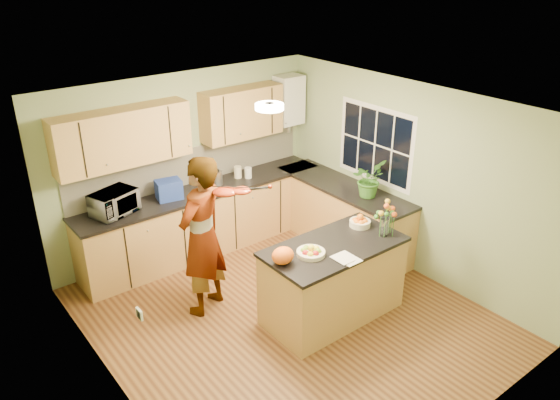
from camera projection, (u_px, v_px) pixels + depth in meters
floor at (286, 317)px, 6.42m from camera, size 4.50×4.50×0.00m
ceiling at (288, 109)px, 5.36m from camera, size 4.00×4.50×0.02m
wall_back at (185, 163)px, 7.50m from camera, size 4.00×0.02×2.50m
wall_front at (466, 325)px, 4.28m from camera, size 4.00×0.02×2.50m
wall_left at (109, 286)px, 4.77m from camera, size 0.02×4.50×2.50m
wall_right at (408, 178)px, 7.01m from camera, size 0.02×4.50×2.50m
back_counter at (206, 219)px, 7.67m from camera, size 3.64×0.62×0.94m
right_counter at (342, 216)px, 7.77m from camera, size 0.62×2.24×0.94m
splashback at (192, 165)px, 7.57m from camera, size 3.60×0.02×0.52m
upper_cabinets at (176, 126)px, 7.03m from camera, size 3.20×0.34×0.70m
boiler at (289, 100)px, 8.06m from camera, size 0.40×0.30×0.86m
window_right at (375, 144)px, 7.31m from camera, size 0.01×1.30×1.05m
light_switch at (139, 314)px, 4.33m from camera, size 0.02×0.09×0.09m
ceiling_lamp at (269, 107)px, 5.60m from camera, size 0.30×0.30×0.07m
peninsula_island at (333, 280)px, 6.27m from camera, size 1.63×0.83×0.93m
fruit_dish at (311, 251)px, 5.86m from camera, size 0.31×0.31×0.11m
orange_bowl at (360, 221)px, 6.46m from camera, size 0.25×0.25×0.15m
flower_vase at (386, 211)px, 6.15m from camera, size 0.25×0.25×0.47m
orange_bag at (283, 256)px, 5.68m from camera, size 0.27×0.24×0.19m
papers at (347, 258)px, 5.80m from camera, size 0.20×0.28×0.01m
violinist at (202, 237)px, 6.18m from camera, size 0.83×0.71×1.93m
violin at (225, 192)px, 5.90m from camera, size 0.71×0.61×0.18m
microwave at (114, 203)px, 6.71m from camera, size 0.63×0.52×0.30m
blue_box at (169, 190)px, 7.13m from camera, size 0.36×0.29×0.26m
kettle at (217, 177)px, 7.55m from camera, size 0.15×0.15×0.28m
jar_cream at (238, 172)px, 7.80m from camera, size 0.13×0.13×0.17m
jar_white at (248, 173)px, 7.80m from camera, size 0.10×0.10×0.16m
potted_plant at (368, 179)px, 7.16m from camera, size 0.55×0.52×0.49m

